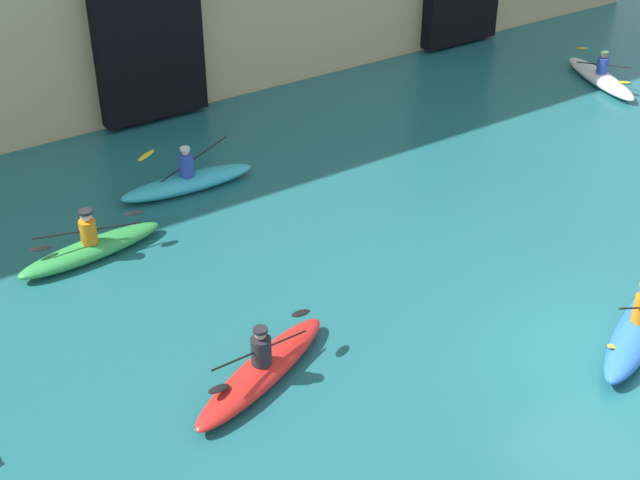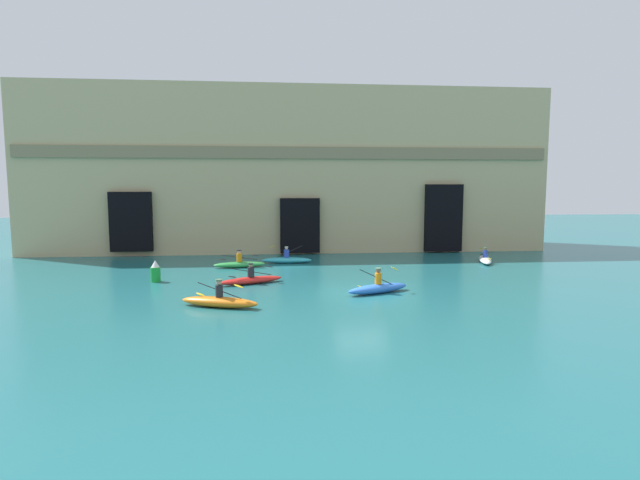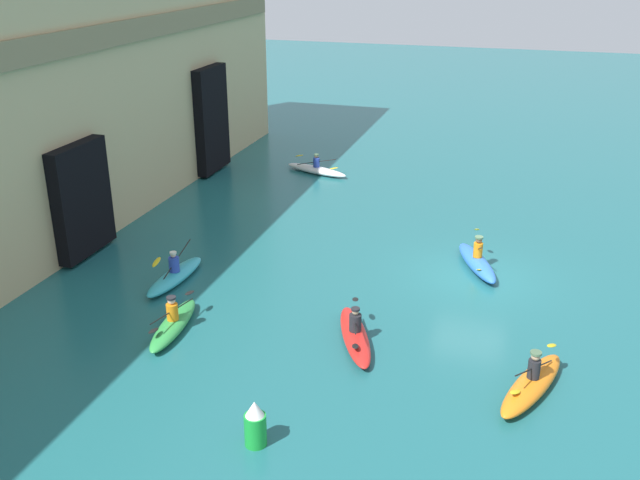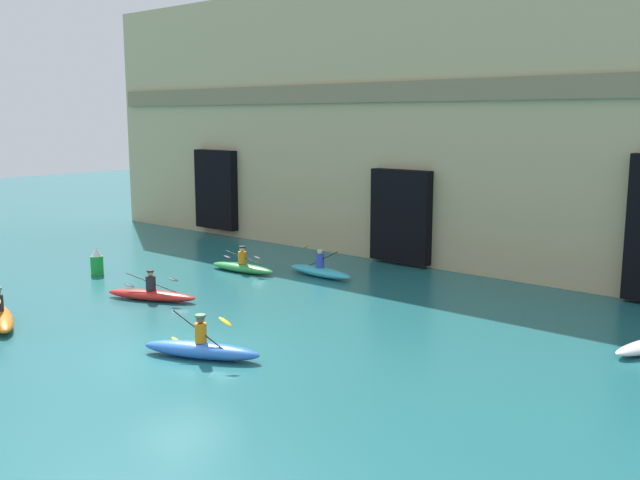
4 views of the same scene
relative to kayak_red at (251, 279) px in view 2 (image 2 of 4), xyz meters
name	(u,v)px [view 2 (image 2 of 4)]	position (x,y,z in m)	size (l,w,h in m)	color
ground_plane	(362,293)	(5.31, -2.84, -0.23)	(120.00, 120.00, 0.00)	#1E6066
cliff_bluff	(289,172)	(2.51, 14.80, 5.96)	(39.42, 7.96, 12.42)	tan
kayak_red	(251,279)	(0.00, 0.00, 0.00)	(3.44, 1.99, 1.08)	red
kayak_cyan	(287,260)	(2.04, 6.77, 0.01)	(3.32, 0.93, 1.22)	#33B2C6
kayak_blue	(378,288)	(6.10, -2.83, 0.04)	(3.35, 2.02, 1.25)	blue
kayak_orange	(219,301)	(-1.11, -4.90, 0.03)	(3.50, 1.89, 1.18)	orange
kayak_white	(485,259)	(15.20, 5.87, -0.02)	(1.84, 3.55, 0.99)	white
kayak_green	(239,264)	(-0.94, 5.26, 0.01)	(3.24, 1.05, 1.10)	green
marker_buoy	(155,272)	(-5.05, 1.02, 0.31)	(0.51, 0.51, 1.15)	green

